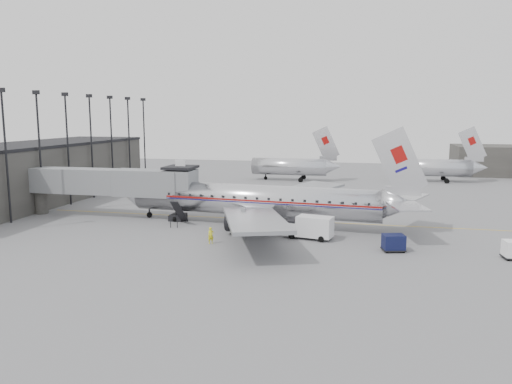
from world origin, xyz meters
TOP-DOWN VIEW (x-y plane):
  - ground at (0.00, 0.00)m, footprint 160.00×160.00m
  - terminal at (-34.00, 10.00)m, footprint 12.00×46.00m
  - apron_line at (3.00, 6.00)m, footprint 60.00×0.15m
  - jet_bridge at (-16.66, 3.67)m, footprint 21.00×6.20m
  - floodlight_masts at (-27.50, 13.00)m, footprint 0.90×42.25m
  - distant_aircraft_near at (-1.79, 42.00)m, footprint 16.39×3.20m
  - distant_aircraft_mid at (24.21, 46.00)m, footprint 16.39×3.20m
  - airliner at (0.71, 2.94)m, footprint 35.48×32.76m
  - service_van at (6.80, -1.99)m, footprint 5.18×2.85m
  - baggage_cart_navy at (14.87, -5.05)m, footprint 2.30×1.97m
  - ramp_worker at (-2.17, -6.00)m, footprint 0.70×0.66m

SIDE VIEW (x-z plane):
  - ground at x=0.00m, z-range 0.00..0.00m
  - apron_line at x=3.00m, z-range 0.00..0.01m
  - ramp_worker at x=-2.17m, z-range 0.00..1.60m
  - baggage_cart_navy at x=14.87m, z-range 0.05..1.61m
  - service_van at x=6.80m, z-range 0.06..2.36m
  - distant_aircraft_near at x=-1.79m, z-range -2.40..7.86m
  - distant_aircraft_mid at x=24.21m, z-range -2.40..7.86m
  - airliner at x=0.71m, z-range -2.79..8.43m
  - terminal at x=-34.00m, z-range 0.00..8.00m
  - jet_bridge at x=-16.66m, z-range 0.63..7.73m
  - floodlight_masts at x=-27.50m, z-range 0.74..15.99m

